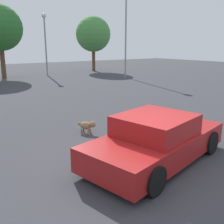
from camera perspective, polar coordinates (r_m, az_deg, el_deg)
The scene contains 6 objects.
ground_plane at distance 6.67m, azimuth 9.19°, elevation -12.02°, with size 80.00×80.00×0.00m, color #38383D.
sedan_foreground at distance 6.84m, azimuth 9.66°, elevation -6.04°, with size 4.51×2.67×1.26m.
dog at distance 8.99m, azimuth -5.46°, elevation -2.93°, with size 0.47×0.60×0.45m.
light_post_near at distance 24.48m, azimuth 3.06°, elevation 18.92°, with size 0.44×0.44×7.32m.
light_post_mid at distance 26.84m, azimuth -14.45°, elevation 16.31°, with size 0.44×0.44×5.86m.
tree_back_left at distance 30.92m, azimuth -4.13°, elevation 16.60°, with size 3.93×3.93×6.12m.
Camera 1 is at (-4.26, -4.20, 2.95)m, focal length 41.81 mm.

